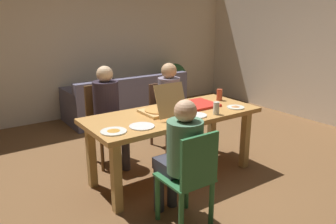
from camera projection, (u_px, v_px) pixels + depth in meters
The scene contains 20 objects.
ground_plane at pixel (173, 175), 3.95m from camera, with size 20.00×20.00×0.00m, color brown.
back_wall at pixel (75, 42), 5.93m from camera, with size 6.72×0.12×2.72m, color #F0E1C7.
side_wall_right at pixel (293, 41), 6.10m from camera, with size 0.12×5.12×2.72m, color #F0E2CC.
dining_table at pixel (173, 121), 3.75m from camera, with size 1.98×0.84×0.78m.
chair_0 at pixel (104, 121), 4.24m from camera, with size 0.40×0.44×0.98m.
person_0 at pixel (109, 109), 4.06m from camera, with size 0.31×0.53×1.25m.
chair_1 at pixel (165, 112), 4.75m from camera, with size 0.40×0.45×0.90m.
person_1 at pixel (172, 100), 4.56m from camera, with size 0.30×0.52×1.21m.
chair_2 at pixel (190, 179), 2.86m from camera, with size 0.40×0.43×0.91m.
person_2 at pixel (181, 152), 2.91m from camera, with size 0.31×0.50×1.16m.
pizza_box_0 at pixel (161, 110), 3.67m from camera, with size 0.36×0.47×0.37m.
pizza_box_1 at pixel (198, 104), 4.02m from camera, with size 0.40×0.40×0.03m.
plate_0 at pixel (196, 115), 3.61m from camera, with size 0.23×0.23×0.01m.
plate_1 at pixel (236, 107), 3.92m from camera, with size 0.21×0.21×0.03m.
plate_2 at pixel (142, 126), 3.26m from camera, with size 0.25×0.25×0.01m.
plate_3 at pixel (114, 131), 3.12m from camera, with size 0.25×0.25×0.03m.
drinking_glass_0 at pixel (219, 95), 4.25m from camera, with size 0.07×0.07×0.15m, color #B8492E.
drinking_glass_1 at pixel (216, 108), 3.65m from camera, with size 0.07×0.07×0.14m, color silver.
couch at pixel (127, 102), 6.13m from camera, with size 2.17×0.89×0.79m.
potted_plant at pixel (175, 80), 6.88m from camera, with size 0.47×0.47×0.86m.
Camera 1 is at (-2.08, -2.90, 1.84)m, focal length 35.61 mm.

